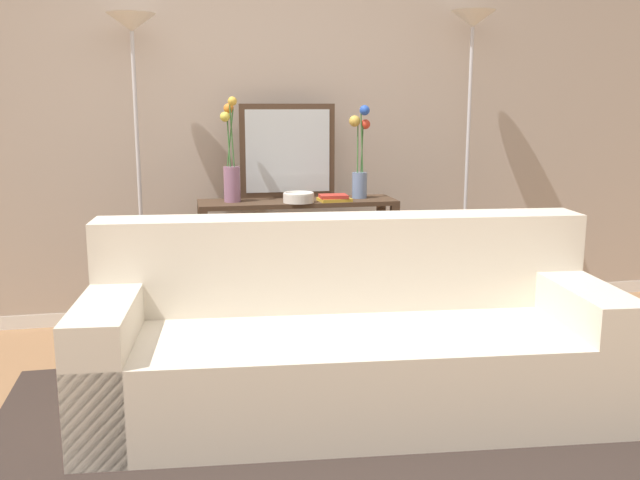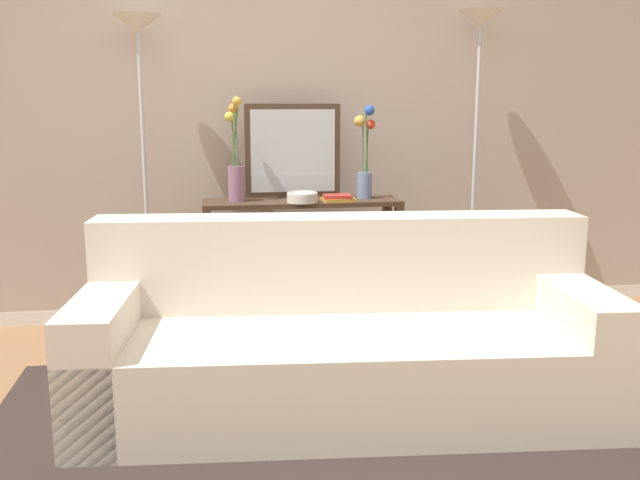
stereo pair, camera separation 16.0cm
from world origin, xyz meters
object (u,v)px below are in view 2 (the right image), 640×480
(book_stack, at_px, (338,198))
(book_row_under_console, at_px, (257,322))
(vase_short_flowers, at_px, (365,161))
(floor_lamp_left, at_px, (141,87))
(couch, at_px, (345,344))
(floor_lamp_right, at_px, (478,80))
(fruit_bowl, at_px, (302,197))
(vase_tall_flowers, at_px, (236,167))
(console_table, at_px, (302,242))
(wall_mirror, at_px, (293,151))

(book_stack, distance_m, book_row_under_console, 0.94)
(book_stack, relative_size, book_row_under_console, 0.49)
(vase_short_flowers, height_order, book_stack, vase_short_flowers)
(floor_lamp_left, relative_size, book_stack, 9.56)
(book_row_under_console, bearing_deg, couch, -74.47)
(floor_lamp_right, bearing_deg, floor_lamp_left, -180.00)
(floor_lamp_left, xyz_separation_m, fruit_bowl, (0.94, -0.20, -0.65))
(floor_lamp_right, distance_m, fruit_bowl, 1.38)
(floor_lamp_right, distance_m, book_stack, 1.20)
(couch, xyz_separation_m, vase_tall_flowers, (-0.44, 1.20, 0.73))
(vase_tall_flowers, bearing_deg, vase_short_flowers, 0.59)
(couch, bearing_deg, book_stack, 81.21)
(console_table, xyz_separation_m, floor_lamp_right, (1.15, 0.10, 1.00))
(console_table, bearing_deg, wall_mirror, 104.35)
(vase_short_flowers, distance_m, book_stack, 0.31)
(vase_short_flowers, relative_size, book_stack, 2.86)
(floor_lamp_right, relative_size, fruit_bowl, 10.63)
(vase_tall_flowers, height_order, book_stack, vase_tall_flowers)
(couch, xyz_separation_m, vase_short_flowers, (0.36, 1.21, 0.75))
(couch, distance_m, fruit_bowl, 1.22)
(console_table, bearing_deg, floor_lamp_left, 174.24)
(floor_lamp_left, xyz_separation_m, vase_short_flowers, (1.35, -0.08, -0.45))
(couch, xyz_separation_m, book_stack, (0.17, 1.10, 0.54))
(couch, distance_m, floor_lamp_left, 2.02)
(floor_lamp_left, distance_m, book_row_under_console, 1.60)
(vase_tall_flowers, height_order, fruit_bowl, vase_tall_flowers)
(vase_short_flowers, bearing_deg, floor_lamp_left, 176.61)
(vase_tall_flowers, bearing_deg, couch, -69.71)
(console_table, height_order, fruit_bowl, fruit_bowl)
(vase_tall_flowers, relative_size, fruit_bowl, 3.34)
(floor_lamp_right, distance_m, vase_short_flowers, 0.91)
(vase_tall_flowers, distance_m, vase_short_flowers, 0.80)
(floor_lamp_left, relative_size, book_row_under_console, 4.70)
(floor_lamp_left, bearing_deg, wall_mirror, 2.90)
(wall_mirror, height_order, book_row_under_console, wall_mirror)
(book_stack, bearing_deg, console_table, 156.20)
(couch, distance_m, vase_short_flowers, 1.47)
(console_table, relative_size, wall_mirror, 2.02)
(vase_short_flowers, height_order, fruit_bowl, vase_short_flowers)
(vase_short_flowers, bearing_deg, couch, -106.60)
(console_table, xyz_separation_m, vase_short_flowers, (0.40, 0.02, 0.50))
(wall_mirror, bearing_deg, fruit_bowl, -83.98)
(console_table, xyz_separation_m, vase_tall_flowers, (-0.40, 0.01, 0.47))
(couch, height_order, vase_short_flowers, vase_short_flowers)
(console_table, relative_size, floor_lamp_left, 0.63)
(vase_short_flowers, xyz_separation_m, book_row_under_console, (-0.69, -0.02, -1.01))
(book_row_under_console, bearing_deg, floor_lamp_right, 3.79)
(floor_lamp_left, distance_m, fruit_bowl, 1.16)
(floor_lamp_left, xyz_separation_m, wall_mirror, (0.91, 0.05, -0.39))
(floor_lamp_right, height_order, wall_mirror, floor_lamp_right)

